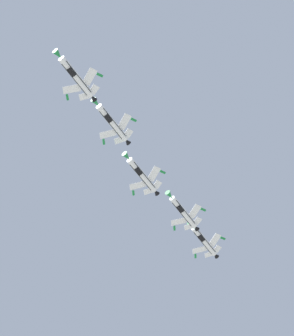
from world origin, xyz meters
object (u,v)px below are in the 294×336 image
at_px(fighter_jet_right_outer, 204,240).
at_px(fighter_jet_left_wing, 112,122).
at_px(fighter_jet_right_wing, 141,174).
at_px(fighter_jet_lead, 76,76).
at_px(fighter_jet_left_outer, 183,212).

bearing_deg(fighter_jet_right_outer, fighter_jet_left_wing, 90.33).
height_order(fighter_jet_left_wing, fighter_jet_right_wing, fighter_jet_left_wing).
xyz_separation_m(fighter_jet_lead, fighter_jet_left_outer, (25.55, 42.50, -0.55)).
height_order(fighter_jet_lead, fighter_jet_left_wing, fighter_jet_left_wing).
bearing_deg(fighter_jet_left_wing, fighter_jet_lead, 95.13).
bearing_deg(fighter_jet_right_wing, fighter_jet_left_outer, -97.94).
distance_m(fighter_jet_right_wing, fighter_jet_right_outer, 31.93).
xyz_separation_m(fighter_jet_left_wing, fighter_jet_right_wing, (7.18, 13.74, -4.06)).
height_order(fighter_jet_right_wing, fighter_jet_left_outer, fighter_jet_left_outer).
height_order(fighter_jet_right_wing, fighter_jet_right_outer, fighter_jet_right_outer).
relative_size(fighter_jet_right_wing, fighter_jet_left_outer, 1.00).
bearing_deg(fighter_jet_right_outer, fighter_jet_left_outer, 96.53).
bearing_deg(fighter_jet_left_outer, fighter_jet_right_outer, -83.47).
bearing_deg(fighter_jet_left_wing, fighter_jet_left_outer, -92.49).
distance_m(fighter_jet_lead, fighter_jet_right_wing, 32.64).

